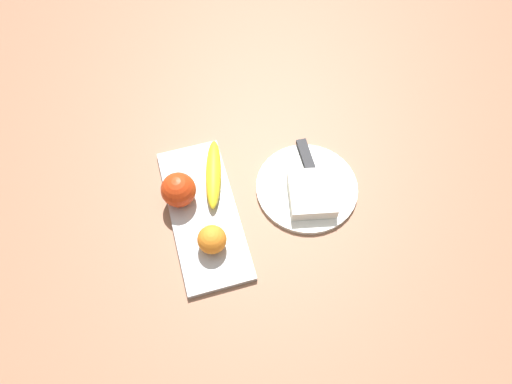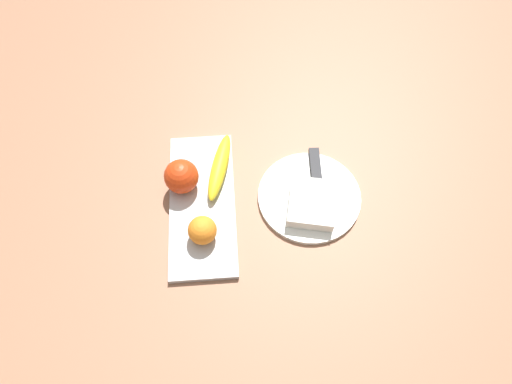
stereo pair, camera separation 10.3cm
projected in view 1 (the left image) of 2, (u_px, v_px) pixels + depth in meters
name	position (u px, v px, depth m)	size (l,w,h in m)	color
ground_plane	(219.00, 230.00, 1.04)	(2.40, 2.40, 0.00)	#97664A
fruit_tray	(204.00, 213.00, 1.05)	(0.36, 0.15, 0.01)	#B9BCBD
apple	(178.00, 190.00, 1.03)	(0.08, 0.08, 0.08)	red
banana	(213.00, 174.00, 1.07)	(0.18, 0.04, 0.04)	yellow
orange_near_apple	(212.00, 239.00, 0.98)	(0.06, 0.06, 0.06)	orange
dinner_plate	(307.00, 188.00, 1.08)	(0.23, 0.23, 0.01)	white
folded_napkin	(312.00, 194.00, 1.05)	(0.12, 0.10, 0.03)	white
knife	(308.00, 161.00, 1.11)	(0.18, 0.03, 0.01)	silver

